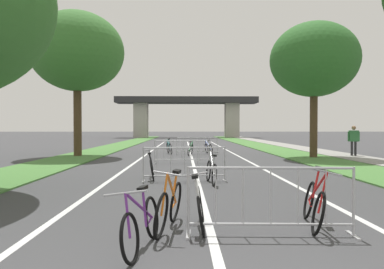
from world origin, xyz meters
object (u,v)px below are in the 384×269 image
Objects in this scene: tree_right_pine_near at (314,60)px; pedestrian_strolling at (354,138)px; bicycle_blue_3 at (209,148)px; bicycle_red_1 at (314,204)px; bicycle_black_2 at (152,167)px; crowd_barrier_second at (184,164)px; crowd_barrier_fourth at (197,146)px; bicycle_white_5 at (200,207)px; tree_left_oak_mid at (77,52)px; bicycle_teal_4 at (169,148)px; crowd_barrier_third at (182,152)px; bicycle_orange_0 at (169,206)px; bicycle_purple_6 at (142,224)px; crowd_barrier_nearest at (271,201)px; bicycle_green_8 at (191,149)px; bicycle_silver_7 at (211,171)px.

tree_right_pine_near is 4.17× the size of pedestrian_strolling.
tree_right_pine_near is 4.53× the size of bicycle_blue_3.
bicycle_black_2 is at bearing -48.34° from bicycle_red_1.
crowd_barrier_fourth is (0.79, 10.98, 0.00)m from crowd_barrier_second.
bicycle_white_5 is (0.25, -5.04, -0.17)m from crowd_barrier_second.
tree_left_oak_mid is 17.61m from bicycle_red_1.
crowd_barrier_fourth is at bearing -30.62° from bicycle_teal_4.
crowd_barrier_third is at bearing -34.37° from tree_left_oak_mid.
tree_left_oak_mid reaches higher than bicycle_orange_0.
tree_right_pine_near is 4.32× the size of bicycle_red_1.
pedestrian_strolling is at bearing 19.47° from crowd_barrier_third.
tree_left_oak_mid reaches higher than bicycle_purple_6.
crowd_barrier_second is at bearing 94.79° from bicycle_white_5.
crowd_barrier_nearest reaches higher than bicycle_black_2.
crowd_barrier_fourth is 16.03m from bicycle_white_5.
pedestrian_strolling is (10.07, 14.93, 0.72)m from bicycle_purple_6.
crowd_barrier_third is 10.54m from bicycle_white_5.
pedestrian_strolling is (10.44, -2.65, 0.69)m from bicycle_teal_4.
bicycle_green_8 is (6.45, 0.90, -5.57)m from tree_left_oak_mid.
bicycle_white_5 is (-1.04, 0.45, -0.17)m from crowd_barrier_nearest.
tree_right_pine_near reaches higher than bicycle_silver_7.
bicycle_black_2 is (-2.34, 6.07, -0.15)m from crowd_barrier_nearest.
bicycle_silver_7 is (-6.22, -8.74, -4.93)m from tree_right_pine_near.
bicycle_teal_4 is (-0.70, 16.68, -0.01)m from bicycle_orange_0.
tree_right_pine_near is 9.02m from crowd_barrier_third.
tree_right_pine_near reaches higher than bicycle_white_5.
tree_left_oak_mid is 4.67× the size of pedestrian_strolling.
crowd_barrier_second is (-7.01, -8.30, -4.77)m from tree_right_pine_near.
crowd_barrier_fourth reaches higher than bicycle_black_2.
crowd_barrier_second is 0.92m from bicycle_silver_7.
bicycle_red_1 is (-4.88, -13.30, -4.91)m from tree_right_pine_near.
bicycle_blue_3 is at bearing 14.15° from tree_left_oak_mid.
crowd_barrier_nearest reaches higher than bicycle_purple_6.
bicycle_purple_6 is at bearing -90.94° from bicycle_black_2.
bicycle_green_8 is at bearing 91.45° from bicycle_white_5.
crowd_barrier_fourth reaches higher than bicycle_white_5.
tree_right_pine_near is 2.87× the size of crowd_barrier_third.
bicycle_red_1 is 0.99× the size of bicycle_green_8.
crowd_barrier_second is 11.59m from bicycle_blue_3.
bicycle_blue_3 is at bearing 89.19° from crowd_barrier_nearest.
bicycle_orange_0 is at bearing -118.35° from tree_right_pine_near.
crowd_barrier_second is at bearing -110.38° from bicycle_blue_3.
bicycle_black_2 is 1.06× the size of bicycle_silver_7.
tree_right_pine_near is 2.87× the size of crowd_barrier_fourth.
bicycle_orange_0 is (-0.14, -10.63, -0.14)m from crowd_barrier_third.
tree_left_oak_mid is at bearing 116.06° from crowd_barrier_nearest.
pedestrian_strolling is (9.24, 13.93, 0.72)m from bicycle_white_5.
tree_left_oak_mid is 5.08× the size of bicycle_blue_3.
bicycle_orange_0 is 0.98× the size of bicycle_green_8.
crowd_barrier_third is (-7.12, -2.81, -4.77)m from tree_right_pine_near.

